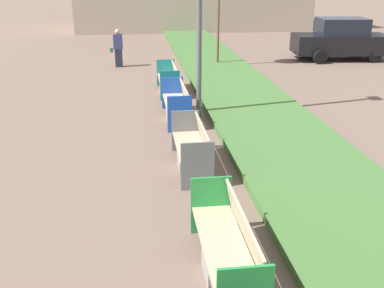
{
  "coord_description": "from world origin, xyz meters",
  "views": [
    {
      "loc": [
        -0.15,
        2.69,
        3.81
      ],
      "look_at": [
        0.9,
        10.96,
        0.6
      ],
      "focal_mm": 42.0,
      "sensor_mm": 36.0,
      "label": 1
    }
  ],
  "objects_px": {
    "bench_grey_frame": "(193,151)",
    "pedestrian_walking": "(118,48)",
    "bench_blue_frame": "(177,106)",
    "parked_car_distant": "(341,40)",
    "bench_green_frame": "(227,252)",
    "bench_teal_frame": "(169,82)"
  },
  "relations": [
    {
      "from": "pedestrian_walking",
      "to": "parked_car_distant",
      "type": "height_order",
      "value": "parked_car_distant"
    },
    {
      "from": "bench_grey_frame",
      "to": "bench_teal_frame",
      "type": "xyz_separation_m",
      "value": [
        -0.0,
        6.24,
        -0.0
      ]
    },
    {
      "from": "bench_grey_frame",
      "to": "bench_teal_frame",
      "type": "bearing_deg",
      "value": 90.01
    },
    {
      "from": "pedestrian_walking",
      "to": "parked_car_distant",
      "type": "distance_m",
      "value": 10.02
    },
    {
      "from": "bench_green_frame",
      "to": "bench_blue_frame",
      "type": "distance_m",
      "value": 6.87
    },
    {
      "from": "bench_grey_frame",
      "to": "parked_car_distant",
      "type": "height_order",
      "value": "parked_car_distant"
    },
    {
      "from": "pedestrian_walking",
      "to": "bench_grey_frame",
      "type": "bearing_deg",
      "value": -80.72
    },
    {
      "from": "bench_grey_frame",
      "to": "parked_car_distant",
      "type": "bearing_deg",
      "value": 53.86
    },
    {
      "from": "bench_grey_frame",
      "to": "pedestrian_walking",
      "type": "relative_size",
      "value": 1.29
    },
    {
      "from": "bench_grey_frame",
      "to": "pedestrian_walking",
      "type": "distance_m",
      "value": 11.02
    },
    {
      "from": "bench_green_frame",
      "to": "bench_teal_frame",
      "type": "xyz_separation_m",
      "value": [
        -0.0,
        9.8,
        -0.01
      ]
    },
    {
      "from": "bench_teal_frame",
      "to": "pedestrian_walking",
      "type": "distance_m",
      "value": 4.98
    },
    {
      "from": "bench_green_frame",
      "to": "parked_car_distant",
      "type": "xyz_separation_m",
      "value": [
        8.23,
        14.84,
        0.54
      ]
    },
    {
      "from": "bench_grey_frame",
      "to": "parked_car_distant",
      "type": "relative_size",
      "value": 0.47
    },
    {
      "from": "bench_green_frame",
      "to": "parked_car_distant",
      "type": "distance_m",
      "value": 16.98
    },
    {
      "from": "bench_blue_frame",
      "to": "pedestrian_walking",
      "type": "distance_m",
      "value": 7.78
    },
    {
      "from": "bench_green_frame",
      "to": "bench_teal_frame",
      "type": "relative_size",
      "value": 1.13
    },
    {
      "from": "bench_blue_frame",
      "to": "pedestrian_walking",
      "type": "xyz_separation_m",
      "value": [
        -1.78,
        7.56,
        0.42
      ]
    },
    {
      "from": "bench_grey_frame",
      "to": "bench_teal_frame",
      "type": "relative_size",
      "value": 1.03
    },
    {
      "from": "bench_grey_frame",
      "to": "bench_teal_frame",
      "type": "distance_m",
      "value": 6.24
    },
    {
      "from": "bench_teal_frame",
      "to": "parked_car_distant",
      "type": "height_order",
      "value": "parked_car_distant"
    },
    {
      "from": "bench_green_frame",
      "to": "bench_grey_frame",
      "type": "relative_size",
      "value": 1.1
    }
  ]
}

